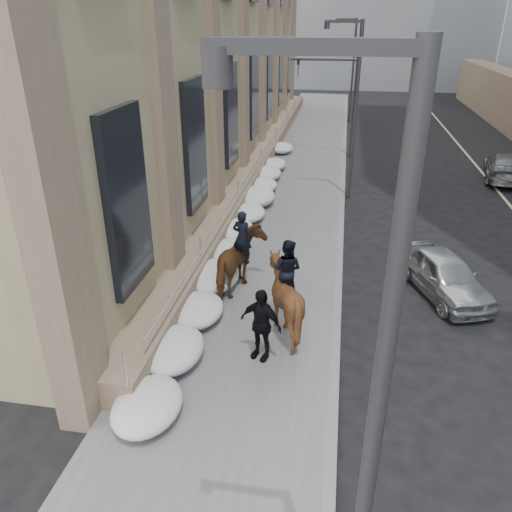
{
  "coord_description": "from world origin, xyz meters",
  "views": [
    {
      "loc": [
        2.36,
        -9.88,
        8.09
      ],
      "look_at": [
        0.13,
        3.21,
        1.7
      ],
      "focal_mm": 35.0,
      "sensor_mm": 36.0,
      "label": 1
    }
  ],
  "objects": [
    {
      "name": "snow_bank",
      "position": [
        -1.42,
        8.11,
        0.47
      ],
      "size": [
        1.7,
        18.1,
        0.76
      ],
      "color": "silver",
      "rests_on": "sidewalk"
    },
    {
      "name": "mounted_horse_right",
      "position": [
        1.15,
        1.8,
        1.27
      ],
      "size": [
        2.2,
        2.34,
        2.72
      ],
      "rotation": [
        0.0,
        0.0,
        2.84
      ],
      "color": "#422613",
      "rests_on": "sidewalk"
    },
    {
      "name": "streetlight_near",
      "position": [
        2.74,
        -6.0,
        4.58
      ],
      "size": [
        1.71,
        0.24,
        8.0
      ],
      "color": "#2D2D30",
      "rests_on": "ground"
    },
    {
      "name": "bg_building_far",
      "position": [
        -6.0,
        72.0,
        10.0
      ],
      "size": [
        24.0,
        12.0,
        20.0
      ],
      "primitive_type": "cube",
      "color": "gray",
      "rests_on": "ground"
    },
    {
      "name": "pedestrian",
      "position": [
        0.7,
        0.54,
        1.11
      ],
      "size": [
        1.25,
        0.87,
        1.98
      ],
      "primitive_type": "imported",
      "rotation": [
        0.0,
        0.0,
        -0.37
      ],
      "color": "black",
      "rests_on": "sidewalk"
    },
    {
      "name": "traffic_signal",
      "position": [
        2.07,
        22.0,
        4.0
      ],
      "size": [
        4.1,
        0.22,
        6.0
      ],
      "color": "#2D2D30",
      "rests_on": "ground"
    },
    {
      "name": "mounted_horse_left",
      "position": [
        -0.5,
        3.91,
        1.17
      ],
      "size": [
        1.5,
        2.5,
        2.65
      ],
      "rotation": [
        0.0,
        0.0,
        2.95
      ],
      "color": "#4A2B16",
      "rests_on": "sidewalk"
    },
    {
      "name": "streetlight_far",
      "position": [
        2.74,
        34.0,
        4.58
      ],
      "size": [
        1.71,
        0.24,
        8.0
      ],
      "color": "#2D2D30",
      "rests_on": "ground"
    },
    {
      "name": "curb",
      "position": [
        2.62,
        10.0,
        0.06
      ],
      "size": [
        0.24,
        80.0,
        0.12
      ],
      "primitive_type": "cube",
      "color": "slate",
      "rests_on": "ground"
    },
    {
      "name": "ground",
      "position": [
        0.0,
        0.0,
        0.0
      ],
      "size": [
        140.0,
        140.0,
        0.0
      ],
      "primitive_type": "plane",
      "color": "black",
      "rests_on": "ground"
    },
    {
      "name": "streetlight_mid",
      "position": [
        2.74,
        14.0,
        4.58
      ],
      "size": [
        1.71,
        0.24,
        8.0
      ],
      "color": "#2D2D30",
      "rests_on": "ground"
    },
    {
      "name": "sidewalk",
      "position": [
        0.0,
        10.0,
        0.06
      ],
      "size": [
        5.0,
        80.0,
        0.12
      ],
      "primitive_type": "cube",
      "color": "#565659",
      "rests_on": "ground"
    },
    {
      "name": "car_grey",
      "position": [
        11.29,
        18.56,
        0.71
      ],
      "size": [
        2.94,
        5.21,
        1.43
      ],
      "primitive_type": "imported",
      "rotation": [
        0.0,
        0.0,
        2.94
      ],
      "color": "slate",
      "rests_on": "ground"
    },
    {
      "name": "car_silver",
      "position": [
        5.91,
        4.95,
        0.69
      ],
      "size": [
        2.95,
        4.36,
        1.38
      ],
      "primitive_type": "imported",
      "rotation": [
        0.0,
        0.0,
        0.36
      ],
      "color": "#AFB3B8",
      "rests_on": "ground"
    },
    {
      "name": "limestone_building",
      "position": [
        -5.26,
        19.96,
        8.9
      ],
      "size": [
        6.1,
        44.0,
        18.0
      ],
      "color": "#8A7D5A",
      "rests_on": "ground"
    }
  ]
}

